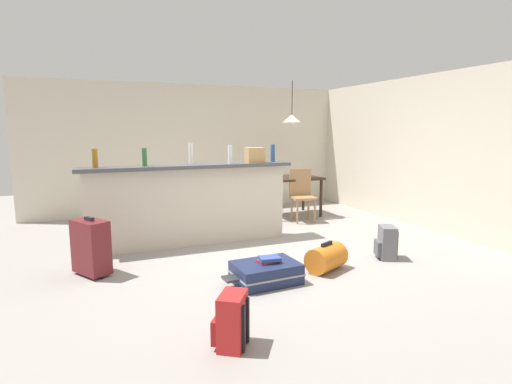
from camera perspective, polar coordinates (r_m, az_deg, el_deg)
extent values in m
cube|color=gray|center=(5.64, 0.03, -8.25)|extent=(13.00, 13.00, 0.05)
cube|color=beige|center=(8.30, -8.12, 6.11)|extent=(6.60, 0.10, 2.50)
cube|color=beige|center=(7.36, 21.64, 5.24)|extent=(0.10, 6.00, 2.50)
cube|color=beige|center=(5.78, -9.23, -2.08)|extent=(2.80, 0.20, 1.10)
cube|color=#4C4C51|center=(5.70, -9.37, 3.58)|extent=(2.96, 0.40, 0.05)
cylinder|color=#9E661E|center=(5.53, -21.73, 4.44)|extent=(0.07, 0.07, 0.24)
cylinder|color=#2D6B38|center=(5.56, -15.42, 4.75)|extent=(0.06, 0.06, 0.24)
cylinder|color=silver|center=(5.80, -9.16, 5.37)|extent=(0.06, 0.06, 0.29)
cylinder|color=silver|center=(5.80, -3.69, 5.33)|extent=(0.06, 0.06, 0.27)
cylinder|color=#284C89|center=(6.12, 2.38, 5.50)|extent=(0.07, 0.07, 0.26)
cube|color=tan|center=(5.96, -0.16, 5.23)|extent=(0.26, 0.18, 0.22)
cube|color=#332319|center=(7.68, 4.75, 1.99)|extent=(1.10, 0.80, 0.04)
cylinder|color=#332319|center=(7.22, 2.49, -1.40)|extent=(0.06, 0.06, 0.70)
cylinder|color=#332319|center=(7.68, 9.13, -0.88)|extent=(0.06, 0.06, 0.70)
cylinder|color=#332319|center=(7.83, 0.39, -0.58)|extent=(0.06, 0.06, 0.70)
cylinder|color=#332319|center=(8.26, 6.66, -0.15)|extent=(0.06, 0.06, 0.70)
cube|color=#9E754C|center=(7.21, 6.67, -0.82)|extent=(0.46, 0.46, 0.04)
cube|color=#9E754C|center=(7.34, 6.24, 1.41)|extent=(0.40, 0.10, 0.48)
cylinder|color=#9E754C|center=(7.06, 5.85, -2.88)|extent=(0.04, 0.04, 0.41)
cylinder|color=#9E754C|center=(7.16, 8.28, -2.75)|extent=(0.04, 0.04, 0.41)
cylinder|color=#9E754C|center=(7.35, 5.05, -2.39)|extent=(0.04, 0.04, 0.41)
cylinder|color=#9E754C|center=(7.46, 7.39, -2.27)|extent=(0.04, 0.04, 0.41)
cylinder|color=black|center=(7.56, 5.10, 13.02)|extent=(0.01, 0.01, 0.63)
cone|color=white|center=(7.54, 5.06, 10.27)|extent=(0.34, 0.34, 0.14)
sphere|color=white|center=(7.54, 5.06, 9.66)|extent=(0.07, 0.07, 0.07)
cube|color=#1E284C|center=(4.43, 1.40, -11.27)|extent=(0.70, 0.51, 0.22)
cube|color=gray|center=(4.43, 1.40, -11.27)|extent=(0.72, 0.53, 0.02)
cube|color=#2D2D33|center=(4.27, -3.62, -12.07)|extent=(0.15, 0.19, 0.02)
cube|color=maroon|center=(4.94, -22.22, -7.13)|extent=(0.43, 0.50, 0.60)
cylinder|color=black|center=(4.87, -20.81, -10.96)|extent=(0.06, 0.07, 0.06)
cylinder|color=black|center=(5.18, -23.14, -9.91)|extent=(0.06, 0.07, 0.06)
cube|color=#232328|center=(4.86, -22.44, -3.50)|extent=(0.11, 0.14, 0.04)
cylinder|color=orange|center=(4.84, 9.87, -9.13)|extent=(0.56, 0.47, 0.30)
cube|color=black|center=(4.79, 9.92, -7.20)|extent=(0.19, 0.11, 0.04)
cube|color=slate|center=(5.44, 17.97, -6.78)|extent=(0.28, 0.33, 0.42)
cube|color=#515155|center=(5.43, 16.80, -7.55)|extent=(0.15, 0.22, 0.19)
cube|color=black|center=(5.53, 18.78, -6.77)|extent=(0.04, 0.04, 0.36)
cube|color=black|center=(5.40, 19.18, -7.16)|extent=(0.04, 0.04, 0.36)
cube|color=red|center=(3.20, -3.32, -17.61)|extent=(0.31, 0.33, 0.42)
cube|color=maroon|center=(3.26, -5.28, -18.55)|extent=(0.17, 0.22, 0.19)
cube|color=black|center=(3.25, -1.19, -17.58)|extent=(0.04, 0.04, 0.36)
cube|color=black|center=(3.12, -1.79, -18.70)|extent=(0.04, 0.04, 0.36)
cube|color=#AD2D2D|center=(4.42, 1.74, -9.64)|extent=(0.25, 0.20, 0.03)
cube|color=#334C99|center=(4.39, 1.92, -9.34)|extent=(0.24, 0.19, 0.04)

